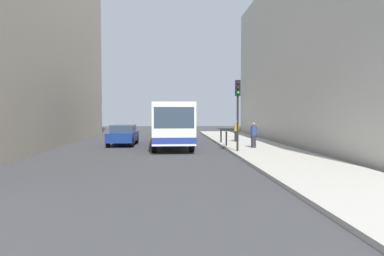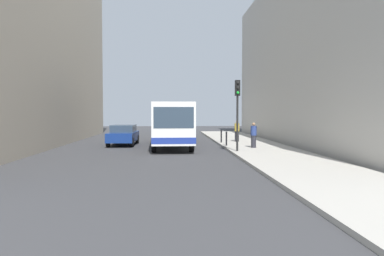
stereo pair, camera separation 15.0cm
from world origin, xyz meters
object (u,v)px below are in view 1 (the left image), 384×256
object	(u,v)px
bus	(170,122)
pedestrian_near_signal	(254,135)
traffic_light	(238,102)
pedestrian_mid_sidewalk	(237,131)
bollard_mid	(221,136)
bollard_near	(226,138)
car_beside_bus	(123,134)

from	to	relation	value
bus	pedestrian_near_signal	distance (m)	6.12
traffic_light	pedestrian_near_signal	bearing A→B (deg)	55.42
traffic_light	pedestrian_mid_sidewalk	bearing A→B (deg)	80.17
bollard_mid	pedestrian_near_signal	distance (m)	4.42
bus	bollard_near	bearing A→B (deg)	156.72
bollard_near	traffic_light	bearing A→B (deg)	-88.40
bus	bollard_mid	distance (m)	4.06
pedestrian_near_signal	pedestrian_mid_sidewalk	world-z (taller)	pedestrian_mid_sidewalk
bollard_near	pedestrian_near_signal	xyz separation A→B (m)	(1.50, -1.55, 0.31)
traffic_light	bollard_near	size ratio (longest dim) A/B	4.32
bollard_near	pedestrian_mid_sidewalk	size ratio (longest dim) A/B	0.59
bus	bollard_mid	world-z (taller)	bus
traffic_light	pedestrian_mid_sidewalk	world-z (taller)	traffic_light
pedestrian_near_signal	car_beside_bus	bearing A→B (deg)	-29.79
traffic_light	bollard_mid	world-z (taller)	traffic_light
bus	pedestrian_near_signal	xyz separation A→B (m)	(5.25, -3.04, -0.79)
pedestrian_near_signal	pedestrian_mid_sidewalk	xyz separation A→B (m)	(-0.19, 4.98, 0.01)
bollard_near	bollard_mid	bearing A→B (deg)	90.00
pedestrian_mid_sidewalk	car_beside_bus	bearing A→B (deg)	-62.69
bollard_near	pedestrian_near_signal	bearing A→B (deg)	-45.93
car_beside_bus	pedestrian_mid_sidewalk	distance (m)	8.55
pedestrian_mid_sidewalk	bus	bearing A→B (deg)	-48.90
bus	car_beside_bus	xyz separation A→B (m)	(-3.42, 0.87, -0.94)
traffic_light	pedestrian_near_signal	xyz separation A→B (m)	(1.40, 2.04, -2.07)
bollard_mid	pedestrian_near_signal	world-z (taller)	pedestrian_near_signal
bus	bollard_mid	size ratio (longest dim) A/B	11.67
traffic_light	pedestrian_mid_sidewalk	distance (m)	7.41
bollard_mid	pedestrian_mid_sidewalk	xyz separation A→B (m)	(1.31, 0.83, 0.32)
bus	traffic_light	world-z (taller)	traffic_light
bollard_near	bollard_mid	xyz separation A→B (m)	(0.00, 2.59, 0.00)
bus	pedestrian_mid_sidewalk	distance (m)	5.48
bollard_near	pedestrian_mid_sidewalk	distance (m)	3.68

